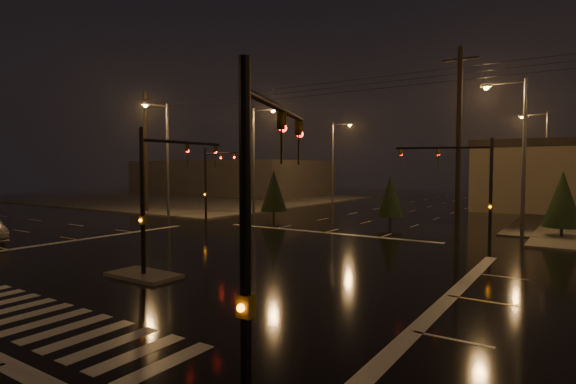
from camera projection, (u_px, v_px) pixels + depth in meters
name	position (u px, v px, depth m)	size (l,w,h in m)	color
ground	(212.00, 260.00, 21.38)	(140.00, 140.00, 0.00)	black
sidewalk_nw	(202.00, 199.00, 62.89)	(36.00, 36.00, 0.12)	#4D4A44
median_island	(144.00, 275.00, 18.04)	(3.00, 1.60, 0.15)	#4D4A44
crosswalk	(11.00, 309.00, 13.88)	(15.00, 2.60, 0.01)	beige
stop_bar_far	(324.00, 233.00, 30.54)	(16.00, 0.50, 0.01)	beige
commercial_block	(231.00, 178.00, 75.49)	(30.00, 18.00, 5.60)	#393432
signal_mast_median	(161.00, 183.00, 18.62)	(0.25, 4.59, 6.00)	black
signal_mast_ne	(470.00, 179.00, 24.39)	(4.84, 1.86, 6.00)	black
signal_mast_nw	(212.00, 176.00, 34.85)	(4.84, 1.86, 6.00)	black
signal_mast_se	(261.00, 208.00, 7.43)	(1.55, 3.87, 6.00)	black
streetlight_1	(256.00, 153.00, 42.23)	(2.77, 0.32, 10.00)	#38383A
streetlight_2	(335.00, 157.00, 55.56)	(2.77, 0.32, 10.00)	#38383A
streetlight_3	(519.00, 146.00, 28.25)	(2.77, 0.32, 10.00)	#38383A
streetlight_4	(543.00, 154.00, 44.91)	(2.77, 0.32, 10.00)	#38383A
streetlight_5	(165.00, 152.00, 39.20)	(0.32, 2.77, 10.00)	#38383A
utility_pole_0	(146.00, 151.00, 44.83)	(2.20, 0.32, 12.00)	black
utility_pole_1	(459.00, 140.00, 28.32)	(2.20, 0.32, 12.00)	black
conifer_0	(562.00, 199.00, 27.96)	(2.26, 2.26, 4.23)	black
conifer_3	(274.00, 191.00, 38.49)	(2.28, 2.28, 4.25)	black
conifer_4	(390.00, 196.00, 34.16)	(2.02, 2.02, 3.86)	black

